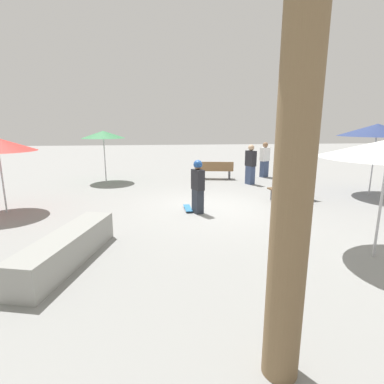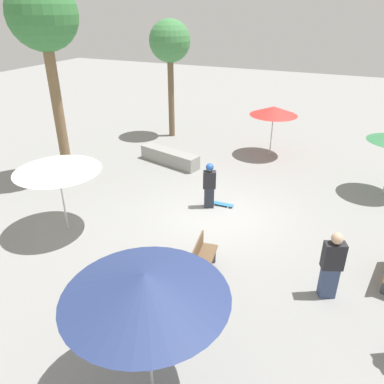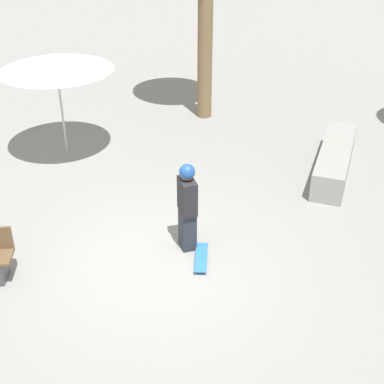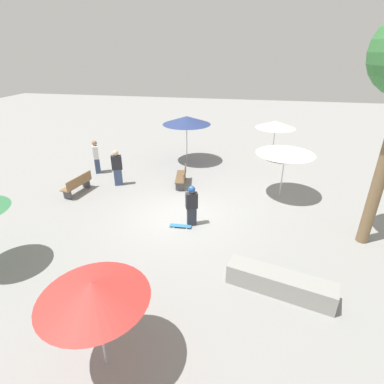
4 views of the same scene
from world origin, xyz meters
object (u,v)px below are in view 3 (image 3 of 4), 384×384
at_px(skater_main, 187,204).
at_px(shade_umbrella_white, 56,62).
at_px(skateboard, 201,257).
at_px(concrete_ledge, 335,160).

relative_size(skater_main, shade_umbrella_white, 0.65).
xyz_separation_m(skater_main, skateboard, (0.26, -0.37, -0.80)).
bearing_deg(shade_umbrella_white, skateboard, -48.36).
relative_size(skateboard, concrete_ledge, 0.28).
bearing_deg(skater_main, shade_umbrella_white, -159.71).
xyz_separation_m(skateboard, shade_umbrella_white, (-3.36, 3.78, 2.09)).
height_order(skateboard, shade_umbrella_white, shade_umbrella_white).
xyz_separation_m(skater_main, shade_umbrella_white, (-3.10, 3.41, 1.29)).
bearing_deg(shade_umbrella_white, skater_main, -47.70).
distance_m(skater_main, concrete_ledge, 4.20).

